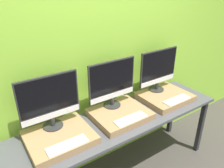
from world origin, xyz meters
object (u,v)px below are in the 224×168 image
keyboard_right (177,100)px  monitor_center (112,82)px  keyboard_center (131,119)px  keyboard_left (67,145)px  monitor_right (158,69)px  monitor_left (50,100)px

keyboard_right → monitor_center: bearing=154.1°
keyboard_center → keyboard_right: bearing=0.0°
keyboard_left → keyboard_right: bearing=0.0°
keyboard_left → monitor_right: 1.34m
monitor_center → keyboard_right: bearing=-25.9°
keyboard_left → keyboard_center: bearing=0.0°
monitor_left → monitor_center: 0.64m
monitor_center → keyboard_center: bearing=-90.0°
keyboard_center → keyboard_left: bearing=180.0°
keyboard_left → monitor_right: (1.28, 0.31, 0.26)m
monitor_left → monitor_center: bearing=0.0°
keyboard_left → keyboard_right: 1.28m
monitor_left → monitor_right: size_ratio=1.00×
monitor_left → keyboard_left: monitor_left is taller
monitor_center → monitor_right: 0.64m
monitor_center → monitor_right: size_ratio=1.00×
monitor_left → monitor_right: (1.28, 0.00, 0.00)m
monitor_left → monitor_center: size_ratio=1.00×
keyboard_left → monitor_center: (0.64, 0.31, 0.26)m
keyboard_left → keyboard_right: size_ratio=1.00×
monitor_left → monitor_right: same height
monitor_right → keyboard_right: monitor_right is taller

